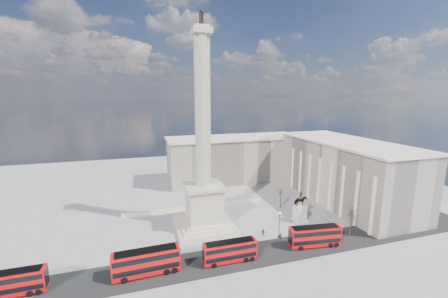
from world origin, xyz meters
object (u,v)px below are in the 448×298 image
pedestrian_standing (292,235)px  red_bus_b (230,251)px  red_bus_e (11,283)px  red_bus_a (147,262)px  nelsons_column (204,176)px  red_bus_c (315,236)px  pedestrian_walking (281,237)px  pedestrian_crossing (263,232)px  victorian_lamp (279,223)px  red_bus_d (400,220)px  equestrian_statue (300,211)px

pedestrian_standing → red_bus_b: bearing=-28.3°
red_bus_b → red_bus_e: red_bus_b is taller
red_bus_a → red_bus_e: 21.15m
nelsons_column → red_bus_b: 19.20m
pedestrian_standing → nelsons_column: bearing=-76.4°
red_bus_c → pedestrian_walking: 7.38m
pedestrian_crossing → victorian_lamp: bearing=-167.0°
pedestrian_standing → red_bus_c: bearing=81.6°
red_bus_b → red_bus_d: size_ratio=0.97×
red_bus_a → victorian_lamp: bearing=7.9°
red_bus_c → pedestrian_walking: size_ratio=6.32×
nelsons_column → pedestrian_walking: bearing=-37.8°
red_bus_e → pedestrian_walking: red_bus_e is taller
red_bus_d → equestrian_statue: size_ratio=1.36×
nelsons_column → red_bus_a: (-13.90, -15.32, -10.41)m
red_bus_e → pedestrian_crossing: size_ratio=5.43×
red_bus_e → victorian_lamp: bearing=4.7°
red_bus_d → red_bus_c: bearing=-172.7°
pedestrian_crossing → red_bus_d: bearing=-153.9°
red_bus_d → pedestrian_standing: size_ratio=5.72×
red_bus_d → victorian_lamp: victorian_lamp is taller
nelsons_column → red_bus_a: nelsons_column is taller
red_bus_a → equestrian_statue: size_ratio=1.50×
red_bus_b → pedestrian_walking: bearing=18.6°
nelsons_column → pedestrian_crossing: bearing=-36.5°
red_bus_b → pedestrian_standing: bearing=15.5°
nelsons_column → red_bus_a: bearing=-132.2°
red_bus_d → pedestrian_standing: 27.56m
red_bus_b → equestrian_statue: size_ratio=1.32×
victorian_lamp → nelsons_column: bearing=146.0°
red_bus_b → pedestrian_crossing: (10.24, 7.12, -1.27)m
equestrian_statue → pedestrian_standing: size_ratio=4.21×
nelsons_column → pedestrian_crossing: size_ratio=26.20×
red_bus_b → pedestrian_crossing: red_bus_b is taller
red_bus_c → red_bus_e: red_bus_c is taller
red_bus_a → pedestrian_walking: size_ratio=6.68×
red_bus_a → pedestrian_crossing: 26.59m
red_bus_a → red_bus_d: bearing=-1.8°
red_bus_c → victorian_lamp: size_ratio=1.84×
victorian_lamp → pedestrian_walking: 3.03m
pedestrian_walking → pedestrian_standing: 2.90m
victorian_lamp → red_bus_e: bearing=-175.0°
red_bus_d → red_bus_e: (-80.06, 0.44, -0.05)m
red_bus_d → victorian_lamp: bearing=176.5°
red_bus_b → red_bus_a: bearing=178.3°
red_bus_c → victorian_lamp: (-5.59, 5.53, 1.27)m
nelsons_column → red_bus_d: 48.64m
red_bus_a → red_bus_c: red_bus_a is taller
red_bus_d → red_bus_e: red_bus_d is taller
pedestrian_walking → pedestrian_standing: pedestrian_standing is taller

